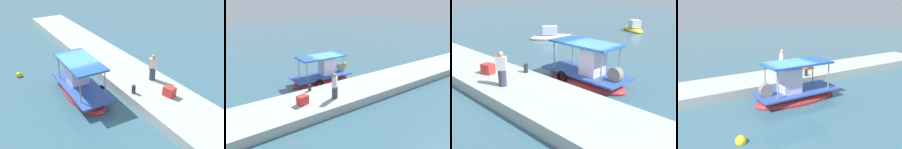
{
  "view_description": "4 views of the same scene",
  "coord_description": "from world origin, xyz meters",
  "views": [
    {
      "loc": [
        -14.02,
        5.96,
        8.75
      ],
      "look_at": [
        -0.39,
        -2.14,
        0.79
      ],
      "focal_mm": 41.9,
      "sensor_mm": 36.0,
      "label": 1
    },
    {
      "loc": [
        -9.27,
        -15.06,
        6.91
      ],
      "look_at": [
        0.28,
        -1.26,
        0.95
      ],
      "focal_mm": 33.69,
      "sensor_mm": 36.0,
      "label": 2
    },
    {
      "loc": [
        8.68,
        -10.75,
        5.43
      ],
      "look_at": [
        -0.58,
        -1.4,
        0.84
      ],
      "focal_mm": 41.92,
      "sensor_mm": 36.0,
      "label": 3
    },
    {
      "loc": [
        7.09,
        11.51,
        5.29
      ],
      "look_at": [
        -1.05,
        -1.47,
        1.14
      ],
      "focal_mm": 37.87,
      "sensor_mm": 36.0,
      "label": 4
    }
  ],
  "objects": [
    {
      "name": "ground_plane",
      "position": [
        0.0,
        0.0,
        0.0
      ],
      "size": [
        120.0,
        120.0,
        0.0
      ],
      "primitive_type": "plane",
      "color": "#3E6A7C"
    },
    {
      "name": "dock_quay",
      "position": [
        0.0,
        -3.59,
        0.3
      ],
      "size": [
        36.0,
        3.69,
        0.6
      ],
      "primitive_type": "cube",
      "color": "#B3B8B0",
      "rests_on": "ground_plane"
    },
    {
      "name": "main_fishing_boat",
      "position": [
        -0.39,
        0.21,
        0.46
      ],
      "size": [
        5.49,
        2.25,
        2.72
      ],
      "color": "red",
      "rests_on": "ground_plane"
    },
    {
      "name": "fisherman_near_bollard",
      "position": [
        -2.06,
        -4.26,
        1.41
      ],
      "size": [
        0.56,
        0.56,
        1.78
      ],
      "color": "#373F52",
      "rests_on": "dock_quay"
    },
    {
      "name": "mooring_bollard",
      "position": [
        -2.89,
        -2.18,
        0.85
      ],
      "size": [
        0.24,
        0.24,
        0.5
      ],
      "primitive_type": "cylinder",
      "color": "#2D2D33",
      "rests_on": "dock_quay"
    },
    {
      "name": "cargo_crate",
      "position": [
        -4.24,
        -3.81,
        0.89
      ],
      "size": [
        0.75,
        0.66,
        0.57
      ],
      "primitive_type": "cube",
      "rotation": [
        0.0,
        0.0,
        0.24
      ],
      "color": "red",
      "rests_on": "dock_quay"
    },
    {
      "name": "marker_buoy",
      "position": [
        4.2,
        3.08,
        0.1
      ],
      "size": [
        0.49,
        0.49,
        0.49
      ],
      "color": "yellow",
      "rests_on": "ground_plane"
    }
  ]
}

